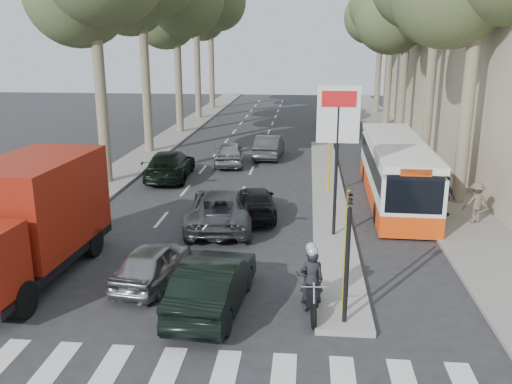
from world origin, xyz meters
TOP-DOWN VIEW (x-y plane):
  - ground at (0.00, 0.00)m, footprint 120.00×120.00m
  - sidewalk_right at (8.60, 25.00)m, footprint 3.20×70.00m
  - median_left at (-8.00, 28.00)m, footprint 2.40×64.00m
  - traffic_island at (3.25, 11.00)m, footprint 1.50×26.00m
  - building_far at (15.50, 34.00)m, footprint 11.00×20.00m
  - billboard at (3.25, 5.00)m, footprint 1.50×12.10m
  - traffic_light_island at (3.25, -1.50)m, footprint 0.16×0.41m
  - tree_l_c at (-7.77, 28.11)m, footprint 7.40×7.20m
  - tree_l_e at (-7.97, 44.11)m, footprint 7.40×7.20m
  - tree_r_c at (9.03, 26.11)m, footprint 7.40×7.20m
  - tree_r_e at (9.23, 42.11)m, footprint 7.40×7.20m
  - silver_hatchback at (-2.36, 0.63)m, footprint 1.96×3.84m
  - dark_hatchback at (-0.26, -0.83)m, footprint 1.95×4.60m
  - queue_car_a at (-1.10, 6.00)m, footprint 2.86×5.49m
  - queue_car_b at (0.05, 7.32)m, footprint 2.28×4.41m
  - queue_car_c at (-2.40, 16.88)m, footprint 2.24×4.36m
  - queue_car_d at (-0.16, 19.15)m, footprint 1.75×4.40m
  - queue_car_e at (-5.02, 13.29)m, footprint 2.41×5.28m
  - red_truck at (-6.19, 0.73)m, footprint 2.89×6.89m
  - city_bus at (6.20, 10.23)m, footprint 2.61×10.72m
  - motorcycle at (2.38, -0.60)m, footprint 0.84×2.26m
  - pedestrian_near at (7.90, 7.83)m, footprint 0.91×1.07m
  - pedestrian_far at (8.88, 7.03)m, footprint 1.15×0.75m

SIDE VIEW (x-z plane):
  - ground at x=0.00m, z-range 0.00..0.00m
  - sidewalk_right at x=8.60m, z-range 0.00..0.12m
  - median_left at x=-8.00m, z-range 0.00..0.12m
  - traffic_island at x=3.25m, z-range 0.00..0.16m
  - queue_car_b at x=0.05m, z-range 0.00..1.22m
  - silver_hatchback at x=-2.36m, z-range 0.00..1.25m
  - queue_car_c at x=-2.40m, z-range 0.00..1.42m
  - queue_car_d at x=-0.16m, z-range 0.00..1.42m
  - queue_car_a at x=-1.10m, z-range 0.00..1.48m
  - dark_hatchback at x=-0.26m, z-range 0.00..1.48m
  - queue_car_e at x=-5.02m, z-range 0.00..1.50m
  - motorcycle at x=2.38m, z-range -0.09..1.83m
  - pedestrian_far at x=8.88m, z-range 0.12..1.76m
  - pedestrian_near at x=7.90m, z-range 0.12..1.77m
  - city_bus at x=6.20m, z-range 0.08..2.88m
  - red_truck at x=-6.19m, z-range 0.10..3.72m
  - traffic_light_island at x=3.25m, z-range 0.69..4.29m
  - billboard at x=3.25m, z-range 0.90..6.50m
  - building_far at x=15.50m, z-range 0.00..16.00m
  - tree_r_c at x=9.03m, z-range 3.03..16.35m
  - tree_l_c at x=-7.77m, z-range 3.18..16.89m
  - tree_r_e at x=9.23m, z-range 3.33..17.43m
  - tree_l_e at x=-7.97m, z-range 3.48..17.97m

